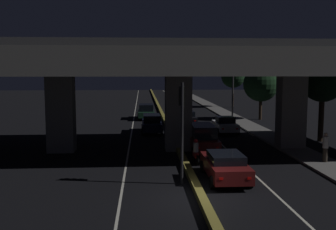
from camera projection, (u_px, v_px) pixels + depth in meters
ground_plane at (201, 200)px, 17.41m from camera, size 200.00×200.00×0.00m
lane_line_left_inner at (135, 114)px, 51.87m from camera, size 0.12×126.00×0.00m
lane_line_right_inner at (188, 114)px, 52.34m from camera, size 0.12×126.00×0.00m
median_divider at (162, 113)px, 52.09m from camera, size 0.40×126.00×0.30m
sidewalk_right at (236, 119)px, 45.71m from camera, size 2.27×126.00×0.14m
elevated_overpass at (175, 66)px, 27.65m from camera, size 36.59×12.09×7.96m
traffic_light_left_of_median at (182, 115)px, 19.53m from camera, size 0.30×0.49×5.12m
street_lamp at (231, 77)px, 44.15m from camera, size 1.91×0.32×8.59m
car_dark_red_lead at (225, 165)px, 20.47m from camera, size 2.05×4.75×1.47m
car_dark_red_second at (203, 137)px, 27.75m from camera, size 1.94×4.58×1.91m
car_white_third at (225, 125)px, 36.10m from camera, size 1.94×4.22×1.50m
car_black_fourth at (186, 117)px, 41.55m from camera, size 2.13×4.55×1.47m
car_dark_blue_lead_oncoming at (152, 123)px, 36.29m from camera, size 1.90×4.69×1.65m
car_dark_green_second_oncoming at (146, 111)px, 46.51m from camera, size 2.03×4.82×1.75m
motorcycle_red_filtering_near at (196, 153)px, 24.27m from camera, size 0.34×1.82×1.51m
pedestrian_on_sidewalk at (325, 147)px, 23.97m from camera, size 0.35×0.35×1.81m
roadside_tree_kerbside_near at (323, 81)px, 31.29m from camera, size 3.47×3.47×6.67m
roadside_tree_kerbside_mid at (261, 84)px, 45.50m from camera, size 4.10×4.10×6.21m
roadside_tree_kerbside_far at (233, 76)px, 60.89m from camera, size 3.69×3.69×6.72m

